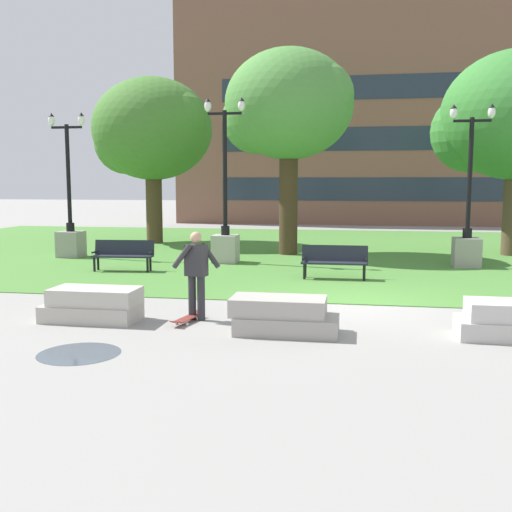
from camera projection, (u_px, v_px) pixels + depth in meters
name	position (u px, v px, depth m)	size (l,w,h in m)	color
ground_plane	(355.00, 305.00, 12.95)	(140.00, 140.00, 0.00)	gray
grass_lawn	(357.00, 252.00, 22.73)	(40.00, 20.00, 0.02)	#4C8438
concrete_block_center	(93.00, 305.00, 11.44)	(1.82, 0.90, 0.64)	#B2ADA3
concrete_block_left	(283.00, 316.00, 10.50)	(1.88, 0.90, 0.64)	#9E9991
person_skateboarder	(196.00, 270.00, 11.44)	(0.94, 0.42, 1.71)	#28282D
skateboard	(187.00, 318.00, 11.33)	(0.40, 1.04, 0.14)	maroon
puddle	(79.00, 353.00, 9.28)	(1.28, 1.28, 0.01)	#47515B
park_bench_near_left	(123.00, 253.00, 17.77)	(1.84, 0.68, 0.90)	#1E232D
park_bench_far_left	(335.00, 260.00, 16.31)	(1.81, 0.56, 0.90)	#1E232D
lamp_post_left	(70.00, 228.00, 20.98)	(1.32, 0.80, 4.99)	gray
lamp_post_right	(467.00, 234.00, 18.52)	(1.32, 0.80, 4.96)	gray
lamp_post_center	(225.00, 230.00, 19.52)	(1.32, 0.80, 5.29)	#ADA89E
tree_far_right	(151.00, 131.00, 25.39)	(5.32, 5.07, 7.01)	#4C3823
tree_far_left	(288.00, 107.00, 21.28)	(4.81, 4.58, 7.31)	#42301E
building_facade_distant	(375.00, 110.00, 35.91)	(24.69, 1.03, 13.88)	brown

